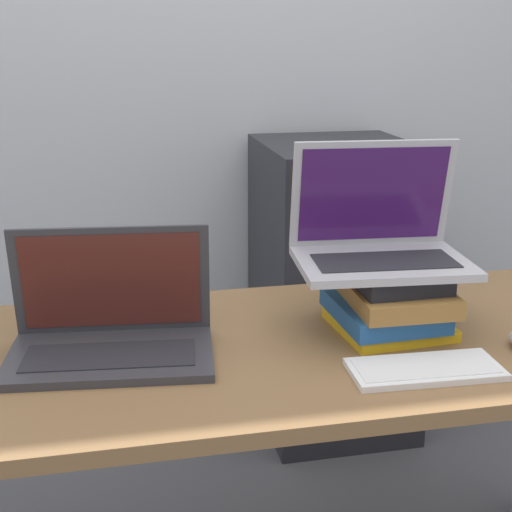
% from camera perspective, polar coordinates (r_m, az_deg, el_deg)
% --- Properties ---
extents(wall_back, '(8.00, 0.05, 2.70)m').
position_cam_1_polar(wall_back, '(2.49, -4.63, 18.84)').
color(wall_back, silver).
rests_on(wall_back, ground_plane).
extents(desk, '(1.62, 0.64, 0.70)m').
position_cam_1_polar(desk, '(1.45, 2.41, -9.67)').
color(desk, brown).
rests_on(desk, ground_plane).
extents(laptop_left, '(0.40, 0.26, 0.23)m').
position_cam_1_polar(laptop_left, '(1.37, -11.53, -5.84)').
color(laptop_left, '#333338').
rests_on(laptop_left, desk).
extents(book_stack, '(0.23, 0.25, 0.13)m').
position_cam_1_polar(book_stack, '(1.47, 10.66, -3.40)').
color(book_stack, gold).
rests_on(book_stack, desk).
extents(laptop_on_books, '(0.36, 0.26, 0.24)m').
position_cam_1_polar(laptop_on_books, '(1.46, 9.82, 1.33)').
color(laptop_on_books, '#B2B2B7').
rests_on(laptop_on_books, book_stack).
extents(wireless_keyboard, '(0.28, 0.13, 0.01)m').
position_cam_1_polar(wireless_keyboard, '(1.32, 13.37, -8.80)').
color(wireless_keyboard, white).
rests_on(wireless_keyboard, desk).
extents(mini_fridge, '(0.47, 0.56, 0.96)m').
position_cam_1_polar(mini_fridge, '(2.39, 6.23, -2.44)').
color(mini_fridge, '#232328').
rests_on(mini_fridge, ground_plane).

